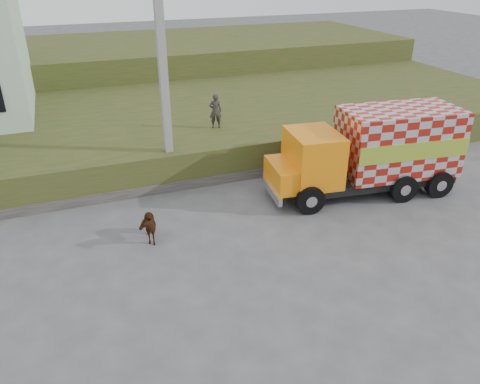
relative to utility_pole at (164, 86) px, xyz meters
name	(u,v)px	position (x,y,z in m)	size (l,w,h in m)	color
ground	(233,237)	(1.00, -4.60, -4.08)	(120.00, 120.00, 0.00)	#474749
embankment	(165,125)	(1.00, 5.40, -3.33)	(40.00, 12.00, 1.50)	#2C4416
embankment_far	(126,65)	(1.00, 17.40, -2.58)	(40.00, 12.00, 3.00)	#2C4416
retaining_strip	(149,189)	(-1.00, -0.40, -3.88)	(16.00, 0.50, 0.40)	#595651
utility_pole	(164,86)	(0.00, 0.00, 0.00)	(1.20, 0.30, 8.00)	gray
cargo_truck	(374,151)	(7.21, -3.31, -2.39)	(7.57, 3.27, 3.28)	black
cow	(147,225)	(-1.69, -3.75, -3.53)	(0.59, 1.29, 1.09)	black
pedestrian	(215,111)	(2.62, 2.03, -1.81)	(0.56, 0.37, 1.53)	#2B2826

